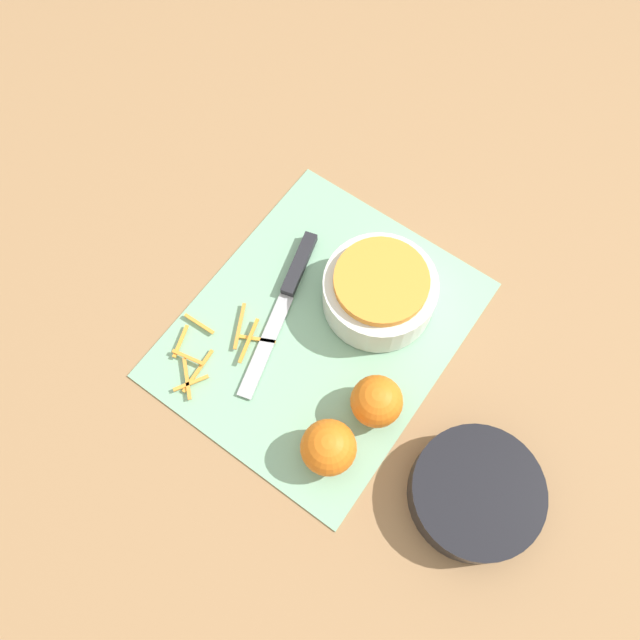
% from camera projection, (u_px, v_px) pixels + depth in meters
% --- Properties ---
extents(ground_plane, '(4.00, 4.00, 0.00)m').
position_uv_depth(ground_plane, '(320.00, 329.00, 0.93)').
color(ground_plane, '#9E754C').
extents(cutting_board, '(0.44, 0.37, 0.01)m').
position_uv_depth(cutting_board, '(320.00, 329.00, 0.93)').
color(cutting_board, '#84B793').
rests_on(cutting_board, ground_plane).
extents(bowl_speckled, '(0.17, 0.17, 0.08)m').
position_uv_depth(bowl_speckled, '(379.00, 291.00, 0.91)').
color(bowl_speckled, silver).
rests_on(bowl_speckled, cutting_board).
extents(bowl_dark, '(0.17, 0.17, 0.05)m').
position_uv_depth(bowl_dark, '(475.00, 493.00, 0.81)').
color(bowl_dark, black).
rests_on(bowl_dark, ground_plane).
extents(knife, '(0.27, 0.09, 0.02)m').
position_uv_depth(knife, '(291.00, 283.00, 0.95)').
color(knife, '#232328').
rests_on(knife, cutting_board).
extents(orange_left, '(0.07, 0.07, 0.07)m').
position_uv_depth(orange_left, '(377.00, 401.00, 0.84)').
color(orange_left, orange).
rests_on(orange_left, cutting_board).
extents(orange_right, '(0.08, 0.08, 0.08)m').
position_uv_depth(orange_right, '(328.00, 447.00, 0.82)').
color(orange_right, orange).
rests_on(orange_right, cutting_board).
extents(peel_pile, '(0.17, 0.14, 0.01)m').
position_uv_depth(peel_pile, '(212.00, 351.00, 0.91)').
color(peel_pile, gold).
rests_on(peel_pile, cutting_board).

